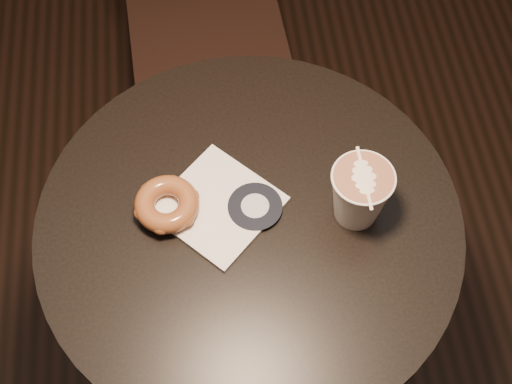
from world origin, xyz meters
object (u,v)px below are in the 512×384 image
(cafe_table, at_px, (250,270))
(doughnut, at_px, (167,204))
(latte_cup, at_px, (359,195))
(pastry_bag, at_px, (218,206))

(cafe_table, height_order, doughnut, doughnut)
(cafe_table, xyz_separation_m, latte_cup, (0.17, -0.01, 0.25))
(cafe_table, relative_size, latte_cup, 6.78)
(doughnut, bearing_deg, pastry_bag, -0.24)
(cafe_table, distance_m, pastry_bag, 0.21)
(cafe_table, height_order, latte_cup, latte_cup)
(pastry_bag, relative_size, latte_cup, 1.54)
(doughnut, distance_m, latte_cup, 0.31)
(doughnut, xyz_separation_m, latte_cup, (0.30, -0.04, 0.03))
(pastry_bag, bearing_deg, cafe_table, -76.39)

